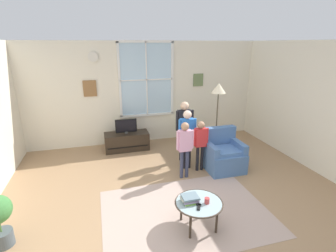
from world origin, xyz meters
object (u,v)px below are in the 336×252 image
at_px(person_black_shirt, 184,124).
at_px(person_blue_shirt, 187,133).
at_px(remote_near_books, 196,204).
at_px(person_red_shirt, 200,140).
at_px(television, 126,126).
at_px(coffee_table, 199,204).
at_px(potted_plant_by_window, 184,129).
at_px(tv_stand, 127,141).
at_px(book_stack, 190,199).
at_px(armchair, 223,155).
at_px(cup, 207,201).
at_px(floor_lamp, 218,96).
at_px(remote_near_cup, 199,207).
at_px(person_pink_shirt, 185,144).

bearing_deg(person_black_shirt, person_blue_shirt, -101.44).
xyz_separation_m(remote_near_books, person_red_shirt, (0.75, 1.67, 0.26)).
distance_m(television, coffee_table, 3.26).
height_order(television, potted_plant_by_window, television).
height_order(person_blue_shirt, potted_plant_by_window, person_blue_shirt).
relative_size(tv_stand, remote_near_books, 7.84).
height_order(television, coffee_table, television).
bearing_deg(book_stack, armchair, 49.06).
bearing_deg(potted_plant_by_window, cup, -103.56).
distance_m(television, cup, 3.33).
bearing_deg(person_red_shirt, television, 131.35).
height_order(coffee_table, floor_lamp, floor_lamp).
height_order(remote_near_cup, person_black_shirt, person_black_shirt).
bearing_deg(person_blue_shirt, book_stack, -108.13).
distance_m(book_stack, cup, 0.24).
bearing_deg(person_pink_shirt, coffee_table, -100.90).
bearing_deg(coffee_table, person_blue_shirt, 75.83).
relative_size(person_blue_shirt, potted_plant_by_window, 1.82).
height_order(remote_near_cup, floor_lamp, floor_lamp).
relative_size(cup, potted_plant_by_window, 0.12).
height_order(television, remote_near_books, television).
bearing_deg(cup, remote_near_cup, -156.40).
xyz_separation_m(coffee_table, book_stack, (-0.12, 0.05, 0.08)).
bearing_deg(cup, floor_lamp, 61.45).
bearing_deg(person_blue_shirt, tv_stand, 129.16).
distance_m(television, person_red_shirt, 2.06).
relative_size(coffee_table, remote_near_cup, 5.04).
distance_m(armchair, floor_lamp, 1.30).
distance_m(potted_plant_by_window, floor_lamp, 1.59).
bearing_deg(person_pink_shirt, potted_plant_by_window, 71.08).
bearing_deg(potted_plant_by_window, armchair, -79.71).
xyz_separation_m(remote_near_cup, person_red_shirt, (0.74, 1.75, 0.26)).
bearing_deg(person_black_shirt, book_stack, -106.92).
bearing_deg(remote_near_books, remote_near_cup, -85.71).
bearing_deg(remote_near_cup, person_red_shirt, 67.10).
relative_size(armchair, coffee_table, 1.23).
bearing_deg(remote_near_books, tv_stand, 100.74).
bearing_deg(person_red_shirt, person_pink_shirt, -153.68).
relative_size(television, remote_near_cup, 3.80).
xyz_separation_m(television, book_stack, (0.54, -3.13, -0.17)).
height_order(cup, floor_lamp, floor_lamp).
bearing_deg(cup, person_blue_shirt, 79.20).
relative_size(person_red_shirt, potted_plant_by_window, 1.54).
relative_size(cup, person_black_shirt, 0.06).
xyz_separation_m(remote_near_books, remote_near_cup, (0.01, -0.08, 0.00)).
height_order(armchair, remote_near_books, armchair).
bearing_deg(book_stack, cup, -24.54).
bearing_deg(armchair, book_stack, -130.94).
xyz_separation_m(cup, person_red_shirt, (0.59, 1.69, 0.23)).
bearing_deg(person_blue_shirt, remote_near_books, -105.44).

